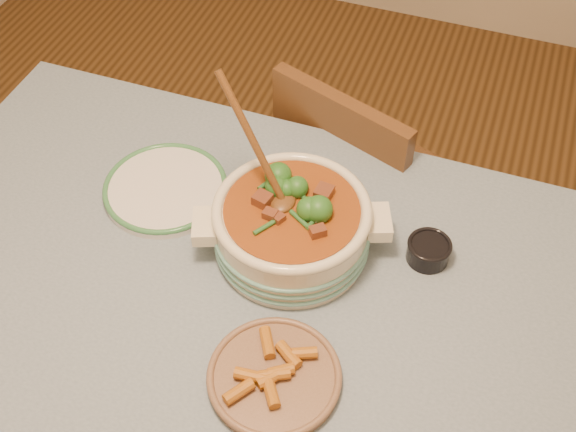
{
  "coord_description": "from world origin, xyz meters",
  "views": [
    {
      "loc": [
        0.35,
        -0.75,
        1.97
      ],
      "look_at": [
        0.02,
        0.15,
        0.87
      ],
      "focal_mm": 45.0,
      "sensor_mm": 36.0,
      "label": 1
    }
  ],
  "objects_px": {
    "dining_table": "(254,327)",
    "chair_far": "(356,183)",
    "fried_plate": "(274,375)",
    "white_plate": "(165,188)",
    "stew_casserole": "(292,223)",
    "condiment_bowl": "(429,250)"
  },
  "relations": [
    {
      "from": "dining_table",
      "to": "condiment_bowl",
      "type": "distance_m",
      "value": 0.4
    },
    {
      "from": "fried_plate",
      "to": "chair_far",
      "type": "bearing_deg",
      "value": 93.73
    },
    {
      "from": "chair_far",
      "to": "stew_casserole",
      "type": "bearing_deg",
      "value": 107.01
    },
    {
      "from": "dining_table",
      "to": "chair_far",
      "type": "height_order",
      "value": "chair_far"
    },
    {
      "from": "white_plate",
      "to": "chair_far",
      "type": "relative_size",
      "value": 0.35
    },
    {
      "from": "stew_casserole",
      "to": "white_plate",
      "type": "distance_m",
      "value": 0.34
    },
    {
      "from": "stew_casserole",
      "to": "chair_far",
      "type": "distance_m",
      "value": 0.6
    },
    {
      "from": "stew_casserole",
      "to": "condiment_bowl",
      "type": "relative_size",
      "value": 3.44
    },
    {
      "from": "dining_table",
      "to": "condiment_bowl",
      "type": "height_order",
      "value": "condiment_bowl"
    },
    {
      "from": "white_plate",
      "to": "fried_plate",
      "type": "distance_m",
      "value": 0.54
    },
    {
      "from": "chair_far",
      "to": "white_plate",
      "type": "bearing_deg",
      "value": 70.53
    },
    {
      "from": "stew_casserole",
      "to": "white_plate",
      "type": "relative_size",
      "value": 1.36
    },
    {
      "from": "condiment_bowl",
      "to": "chair_far",
      "type": "bearing_deg",
      "value": 121.85
    },
    {
      "from": "white_plate",
      "to": "condiment_bowl",
      "type": "relative_size",
      "value": 2.53
    },
    {
      "from": "white_plate",
      "to": "condiment_bowl",
      "type": "height_order",
      "value": "condiment_bowl"
    },
    {
      "from": "condiment_bowl",
      "to": "chair_far",
      "type": "height_order",
      "value": "chair_far"
    },
    {
      "from": "dining_table",
      "to": "stew_casserole",
      "type": "height_order",
      "value": "stew_casserole"
    },
    {
      "from": "fried_plate",
      "to": "chair_far",
      "type": "distance_m",
      "value": 0.84
    },
    {
      "from": "fried_plate",
      "to": "dining_table",
      "type": "bearing_deg",
      "value": 124.64
    },
    {
      "from": "white_plate",
      "to": "chair_far",
      "type": "xyz_separation_m",
      "value": [
        0.35,
        0.43,
        -0.28
      ]
    },
    {
      "from": "condiment_bowl",
      "to": "fried_plate",
      "type": "distance_m",
      "value": 0.43
    },
    {
      "from": "stew_casserole",
      "to": "white_plate",
      "type": "bearing_deg",
      "value": 170.14
    }
  ]
}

